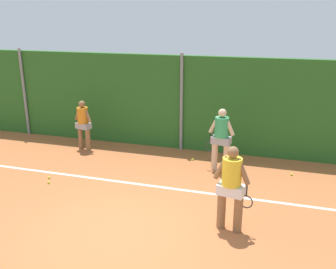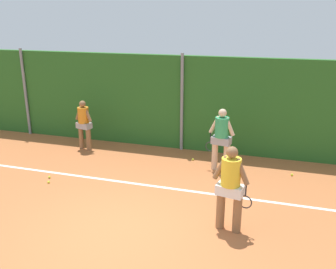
{
  "view_description": "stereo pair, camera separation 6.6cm",
  "coord_description": "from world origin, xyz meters",
  "px_view_note": "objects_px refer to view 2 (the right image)",
  "views": [
    {
      "loc": [
        2.86,
        -6.15,
        4.23
      ],
      "look_at": [
        0.21,
        2.81,
        1.21
      ],
      "focal_mm": 39.58,
      "sensor_mm": 36.0,
      "label": 1
    },
    {
      "loc": [
        2.92,
        -6.13,
        4.23
      ],
      "look_at": [
        0.21,
        2.81,
        1.21
      ],
      "focal_mm": 39.58,
      "sensor_mm": 36.0,
      "label": 2
    }
  ],
  "objects_px": {
    "tennis_ball_6": "(49,177)",
    "tennis_ball_5": "(49,182)",
    "player_midcourt": "(221,136)",
    "tennis_ball_1": "(193,159)",
    "player_backcourt_far": "(84,122)",
    "tennis_ball_4": "(292,175)",
    "player_foreground_near": "(230,185)"
  },
  "relations": [
    {
      "from": "player_midcourt",
      "to": "tennis_ball_4",
      "type": "xyz_separation_m",
      "value": [
        1.97,
        0.16,
        -0.97
      ]
    },
    {
      "from": "tennis_ball_4",
      "to": "player_foreground_near",
      "type": "bearing_deg",
      "value": -112.24
    },
    {
      "from": "player_foreground_near",
      "to": "tennis_ball_4",
      "type": "bearing_deg",
      "value": 78.37
    },
    {
      "from": "player_foreground_near",
      "to": "player_backcourt_far",
      "type": "distance_m",
      "value": 6.27
    },
    {
      "from": "tennis_ball_1",
      "to": "tennis_ball_6",
      "type": "height_order",
      "value": "same"
    },
    {
      "from": "player_foreground_near",
      "to": "player_midcourt",
      "type": "distance_m",
      "value": 3.11
    },
    {
      "from": "player_midcourt",
      "to": "tennis_ball_4",
      "type": "distance_m",
      "value": 2.21
    },
    {
      "from": "tennis_ball_6",
      "to": "player_midcourt",
      "type": "bearing_deg",
      "value": 23.87
    },
    {
      "from": "tennis_ball_5",
      "to": "tennis_ball_6",
      "type": "relative_size",
      "value": 1.0
    },
    {
      "from": "player_backcourt_far",
      "to": "tennis_ball_1",
      "type": "relative_size",
      "value": 24.77
    },
    {
      "from": "tennis_ball_6",
      "to": "tennis_ball_5",
      "type": "bearing_deg",
      "value": -59.47
    },
    {
      "from": "player_midcourt",
      "to": "tennis_ball_1",
      "type": "height_order",
      "value": "player_midcourt"
    },
    {
      "from": "player_backcourt_far",
      "to": "tennis_ball_1",
      "type": "bearing_deg",
      "value": 14.45
    },
    {
      "from": "player_foreground_near",
      "to": "player_backcourt_far",
      "type": "relative_size",
      "value": 1.11
    },
    {
      "from": "player_midcourt",
      "to": "tennis_ball_1",
      "type": "distance_m",
      "value": 1.41
    },
    {
      "from": "tennis_ball_5",
      "to": "tennis_ball_6",
      "type": "height_order",
      "value": "same"
    },
    {
      "from": "tennis_ball_1",
      "to": "player_midcourt",
      "type": "bearing_deg",
      "value": -27.49
    },
    {
      "from": "tennis_ball_1",
      "to": "tennis_ball_5",
      "type": "relative_size",
      "value": 1.0
    },
    {
      "from": "player_midcourt",
      "to": "tennis_ball_1",
      "type": "xyz_separation_m",
      "value": [
        -0.9,
        0.47,
        -0.97
      ]
    },
    {
      "from": "tennis_ball_1",
      "to": "tennis_ball_6",
      "type": "xyz_separation_m",
      "value": [
        -3.44,
        -2.39,
        0.0
      ]
    },
    {
      "from": "tennis_ball_5",
      "to": "tennis_ball_1",
      "type": "bearing_deg",
      "value": 39.19
    },
    {
      "from": "player_backcourt_far",
      "to": "tennis_ball_1",
      "type": "xyz_separation_m",
      "value": [
        3.64,
        0.03,
        -0.89
      ]
    },
    {
      "from": "player_backcourt_far",
      "to": "tennis_ball_4",
      "type": "xyz_separation_m",
      "value": [
        6.52,
        -0.28,
        -0.89
      ]
    },
    {
      "from": "player_midcourt",
      "to": "tennis_ball_6",
      "type": "relative_size",
      "value": 27.24
    },
    {
      "from": "tennis_ball_4",
      "to": "tennis_ball_5",
      "type": "bearing_deg",
      "value": -159.01
    },
    {
      "from": "player_foreground_near",
      "to": "player_midcourt",
      "type": "xyz_separation_m",
      "value": [
        -0.67,
        3.04,
        -0.01
      ]
    },
    {
      "from": "player_backcourt_far",
      "to": "tennis_ball_4",
      "type": "distance_m",
      "value": 6.59
    },
    {
      "from": "tennis_ball_5",
      "to": "player_midcourt",
      "type": "bearing_deg",
      "value": 27.77
    },
    {
      "from": "tennis_ball_1",
      "to": "tennis_ball_6",
      "type": "bearing_deg",
      "value": -145.19
    },
    {
      "from": "tennis_ball_4",
      "to": "tennis_ball_6",
      "type": "height_order",
      "value": "same"
    },
    {
      "from": "tennis_ball_1",
      "to": "tennis_ball_5",
      "type": "bearing_deg",
      "value": -140.81
    },
    {
      "from": "tennis_ball_6",
      "to": "player_backcourt_far",
      "type": "bearing_deg",
      "value": 94.8
    }
  ]
}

